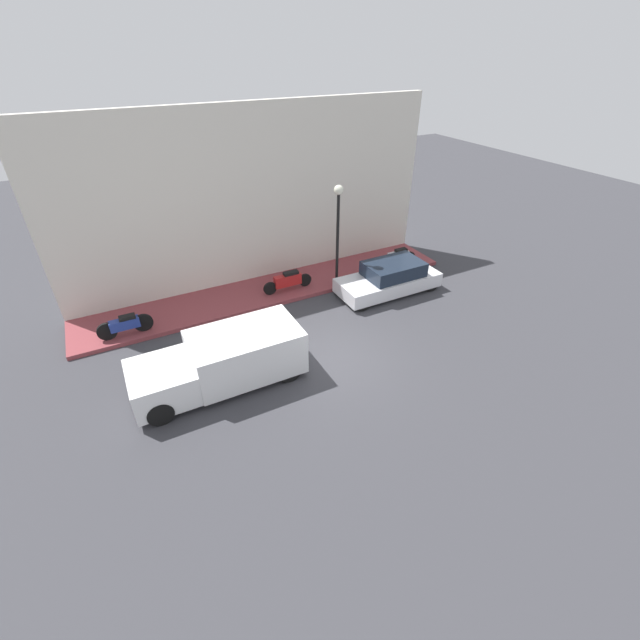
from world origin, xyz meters
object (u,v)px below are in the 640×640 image
at_px(parked_car, 390,278).
at_px(delivery_van, 222,361).
at_px(motorcycle_blue, 125,325).
at_px(motorcycle_red, 288,281).
at_px(streetlamp, 338,217).
at_px(scooter_silver, 398,257).

bearing_deg(parked_car, delivery_van, 106.72).
distance_m(delivery_van, motorcycle_blue, 4.51).
bearing_deg(motorcycle_red, streetlamp, -103.20).
height_order(parked_car, motorcycle_red, parked_car).
bearing_deg(scooter_silver, motorcycle_red, 87.77).
relative_size(parked_car, delivery_van, 0.85).
relative_size(motorcycle_blue, streetlamp, 0.44).
bearing_deg(streetlamp, delivery_van, 121.30).
bearing_deg(motorcycle_red, scooter_silver, -92.23).
relative_size(parked_car, streetlamp, 1.02).
bearing_deg(streetlamp, scooter_silver, -85.50).
distance_m(parked_car, scooter_silver, 2.28).
bearing_deg(delivery_van, streetlamp, -58.70).
relative_size(parked_car, scooter_silver, 2.26).
bearing_deg(delivery_van, motorcycle_red, -44.04).
xyz_separation_m(parked_car, motorcycle_red, (1.81, 3.82, -0.02)).
xyz_separation_m(delivery_van, motorcycle_red, (4.17, -4.04, -0.25)).
xyz_separation_m(delivery_van, scooter_silver, (3.96, -9.47, -0.26)).
bearing_deg(motorcycle_red, parked_car, -115.42).
height_order(scooter_silver, streetlamp, streetlamp).
distance_m(scooter_silver, motorcycle_red, 5.44).
bearing_deg(motorcycle_red, delivery_van, 135.96).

